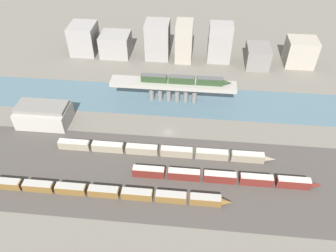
{
  "coord_description": "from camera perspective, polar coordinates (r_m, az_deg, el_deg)",
  "views": [
    {
      "loc": [
        10.09,
        -103.14,
        94.9
      ],
      "look_at": [
        0.0,
        -0.53,
        4.16
      ],
      "focal_mm": 35.0,
      "sensor_mm": 36.0,
      "label": 1
    }
  ],
  "objects": [
    {
      "name": "city_block_far_left",
      "position": [
        200.83,
        -14.43,
        14.52
      ],
      "size": [
        14.31,
        15.91,
        16.61
      ],
      "primitive_type": "cube",
      "color": "gray",
      "rests_on": "ground"
    },
    {
      "name": "train_on_bridge",
      "position": [
        150.87,
        2.92,
        8.04
      ],
      "size": [
        41.63,
        2.65,
        3.63
      ],
      "color": "#23381E",
      "rests_on": "bridge"
    },
    {
      "name": "warehouse_building",
      "position": [
        153.0,
        -20.83,
        1.97
      ],
      "size": [
        22.02,
        13.87,
        9.3
      ],
      "color": "#9E998E",
      "rests_on": "ground"
    },
    {
      "name": "railbed_yard",
      "position": [
        123.97,
        -1.07,
        -8.6
      ],
      "size": [
        280.0,
        42.0,
        0.01
      ],
      "primitive_type": "cube",
      "color": "#423D38",
      "rests_on": "ground"
    },
    {
      "name": "train_yard_far",
      "position": [
        129.94,
        -0.92,
        -4.35
      ],
      "size": [
        86.49,
        2.75,
        3.87
      ],
      "color": "gray",
      "rests_on": "ground"
    },
    {
      "name": "ground_plane",
      "position": [
        140.51,
        0.02,
        -1.13
      ],
      "size": [
        400.0,
        400.0,
        0.0
      ],
      "primitive_type": "plane",
      "color": "#666056"
    },
    {
      "name": "river_water",
      "position": [
        158.12,
        0.83,
        4.47
      ],
      "size": [
        320.0,
        24.5,
        0.01
      ],
      "primitive_type": "cube",
      "color": "#47606B",
      "rests_on": "ground"
    },
    {
      "name": "city_block_far_right",
      "position": [
        187.13,
        9.02,
        14.13
      ],
      "size": [
        12.53,
        9.53,
        21.57
      ],
      "primitive_type": "cube",
      "color": "gray",
      "rests_on": "ground"
    },
    {
      "name": "city_block_left",
      "position": [
        195.41,
        -9.09,
        13.86
      ],
      "size": [
        16.45,
        15.07,
        12.53
      ],
      "primitive_type": "cube",
      "color": "gray",
      "rests_on": "ground"
    },
    {
      "name": "train_yard_near",
      "position": [
        118.9,
        -10.45,
        -11.22
      ],
      "size": [
        85.9,
        3.0,
        3.58
      ],
      "color": "brown",
      "rests_on": "ground"
    },
    {
      "name": "city_block_right",
      "position": [
        186.8,
        2.81,
        14.54
      ],
      "size": [
        9.1,
        13.77,
        21.59
      ],
      "primitive_type": "cube",
      "color": "gray",
      "rests_on": "ground"
    },
    {
      "name": "city_block_center",
      "position": [
        188.88,
        -1.83,
        14.78
      ],
      "size": [
        13.17,
        12.67,
        20.91
      ],
      "primitive_type": "cube",
      "color": "gray",
      "rests_on": "ground"
    },
    {
      "name": "bridge",
      "position": [
        153.4,
        0.86,
        6.89
      ],
      "size": [
        58.38,
        7.72,
        10.39
      ],
      "color": "gray",
      "rests_on": "ground"
    },
    {
      "name": "city_block_tall",
      "position": [
        188.93,
        15.31,
        11.67
      ],
      "size": [
        12.4,
        15.05,
        11.35
      ],
      "primitive_type": "cube",
      "color": "slate",
      "rests_on": "ground"
    },
    {
      "name": "train_yard_mid",
      "position": [
        122.34,
        9.6,
        -8.83
      ],
      "size": [
        68.74,
        2.72,
        4.15
      ],
      "color": "#5B1E19",
      "rests_on": "ground"
    },
    {
      "name": "city_block_low",
      "position": [
        196.28,
        22.04,
        11.83
      ],
      "size": [
        15.6,
        12.79,
        14.92
      ],
      "primitive_type": "cube",
      "color": "gray",
      "rests_on": "ground"
    }
  ]
}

